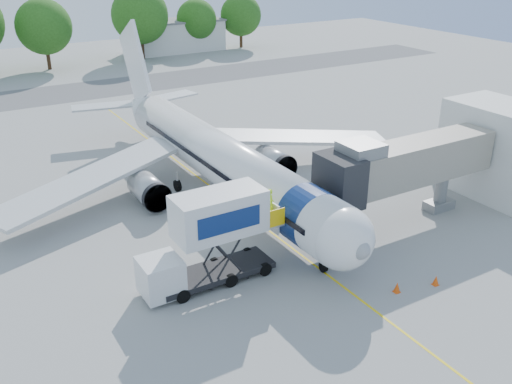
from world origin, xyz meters
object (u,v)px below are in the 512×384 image
aircraft (217,157)px  ground_tug (397,340)px  jet_bridge (399,166)px  catering_hiloader (209,240)px

aircraft → ground_tug: bearing=-93.7°
aircraft → ground_tug: 21.37m
aircraft → jet_bridge: aircraft is taller
aircraft → jet_bridge: bearing=-54.3°
aircraft → catering_hiloader: aircraft is taller
aircraft → ground_tug: size_ratio=11.22×
jet_bridge → catering_hiloader: bearing=-180.0°
jet_bridge → catering_hiloader: jet_bridge is taller
jet_bridge → catering_hiloader: (-14.25, -0.00, -1.58)m
jet_bridge → catering_hiloader: 14.34m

